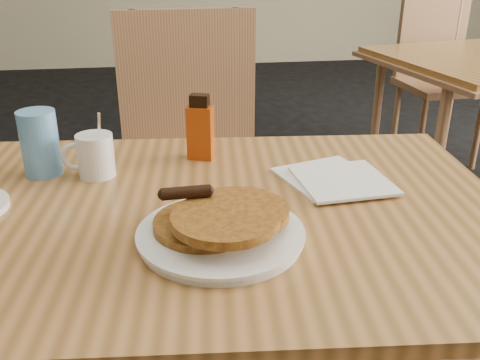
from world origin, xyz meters
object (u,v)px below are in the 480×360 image
Objects in this scene: syrup_bottle at (200,129)px; blue_tumbler at (40,143)px; chair_neighbor_far at (436,64)px; main_table at (199,227)px; pancake_plate at (221,227)px; coffee_mug at (94,155)px; chair_main_far at (191,141)px.

syrup_bottle is 0.34m from blue_tumbler.
chair_neighbor_far is 2.60m from blue_tumbler.
pancake_plate is (0.03, -0.13, 0.07)m from main_table.
coffee_mug is at bearing -137.12° from chair_neighbor_far.
main_table is at bearing -33.50° from blue_tumbler.
blue_tumbler reaches higher than pancake_plate.
chair_main_far reaches higher than chair_neighbor_far.
syrup_bottle reaches higher than main_table.
chair_main_far is 1.08× the size of chair_neighbor_far.
main_table is 2.54m from chair_neighbor_far.
chair_neighbor_far is 2.63m from pancake_plate.
main_table is at bearing -31.97° from coffee_mug.
blue_tumbler is (-0.34, -0.57, 0.21)m from chair_main_far.
pancake_plate is 0.38m from syrup_bottle.
main_table is 8.57× the size of syrup_bottle.
chair_main_far is at bearing 59.10° from blue_tumbler.
syrup_bottle is at bearing 90.68° from pancake_plate.
chair_main_far is at bearing 88.06° from main_table.
chair_main_far is (0.03, 0.77, -0.10)m from main_table.
pancake_plate is at bearing -128.85° from chair_neighbor_far.
main_table is at bearing -94.81° from chair_main_far.
chair_main_far is 3.66× the size of pancake_plate.
chair_main_far is 6.82× the size of syrup_bottle.
coffee_mug is (-1.73, -1.85, 0.24)m from chair_neighbor_far.
main_table is 0.27m from syrup_bottle.
coffee_mug is (-0.23, -0.59, 0.19)m from chair_main_far.
coffee_mug is 0.96× the size of syrup_bottle.
main_table is at bearing 102.78° from pancake_plate.
blue_tumbler is (-0.34, -0.04, -0.00)m from syrup_bottle.
chair_main_far is at bearing -144.14° from chair_neighbor_far.
chair_neighbor_far is at bearing 56.65° from coffee_mug.
chair_neighbor_far is at bearing 37.07° from chair_main_far.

